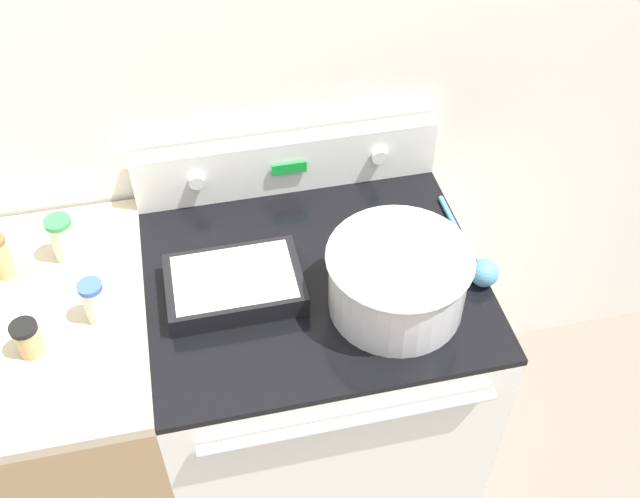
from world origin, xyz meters
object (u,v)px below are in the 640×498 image
Objects in this scene: casserole_dish at (234,284)px; ladle at (480,267)px; mixing_bowl at (398,277)px; spice_jar_black_cap at (28,338)px; spice_jar_brown_cap at (1,257)px; spice_jar_blue_cap at (94,301)px; spice_jar_green_cap at (63,238)px.

casserole_dish is 0.93× the size of ladle.
ladle is (0.22, 0.05, -0.06)m from mixing_bowl.
spice_jar_black_cap is 0.72× the size of spice_jar_brown_cap.
mixing_bowl is 3.00× the size of spice_jar_blue_cap.
spice_jar_green_cap is 1.40× the size of spice_jar_black_cap.
ladle reaches higher than casserole_dish.
mixing_bowl reaches higher than spice_jar_black_cap.
casserole_dish is 0.42m from spice_jar_green_cap.
casserole_dish is 0.45m from spice_jar_black_cap.
ladle is 2.83× the size of spice_jar_green_cap.
spice_jar_green_cap is at bearing 108.33° from spice_jar_blue_cap.
mixing_bowl is 0.97× the size of ladle.
casserole_dish is 0.54m from spice_jar_brown_cap.
spice_jar_black_cap is (-0.14, -0.06, -0.01)m from spice_jar_blue_cap.
spice_jar_brown_cap reaches higher than spice_jar_blue_cap.
mixing_bowl is 0.91m from spice_jar_brown_cap.
spice_jar_blue_cap reaches higher than ladle.
ladle is at bearing 0.69° from spice_jar_black_cap.
casserole_dish is 3.69× the size of spice_jar_black_cap.
mixing_bowl reaches higher than casserole_dish.
spice_jar_black_cap is at bearing 177.63° from mixing_bowl.
spice_jar_brown_cap is (-0.86, 0.28, -0.02)m from mixing_bowl.
spice_jar_green_cap is at bearing 12.47° from spice_jar_brown_cap.
mixing_bowl is 0.37m from casserole_dish.
spice_jar_blue_cap is at bearing -71.67° from spice_jar_green_cap.
casserole_dish is at bearing -17.52° from spice_jar_brown_cap.
spice_jar_blue_cap is 0.27m from spice_jar_brown_cap.
ladle is at bearing -12.09° from spice_jar_brown_cap.
mixing_bowl is at bearing -22.95° from spice_jar_green_cap.
spice_jar_blue_cap reaches higher than spice_jar_black_cap.
mixing_bowl reaches higher than spice_jar_blue_cap.
spice_jar_green_cap is (-0.73, 0.31, -0.02)m from mixing_bowl.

